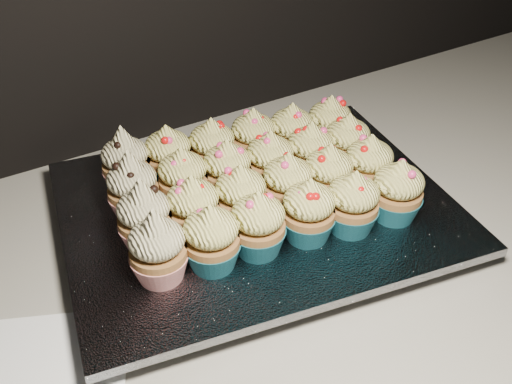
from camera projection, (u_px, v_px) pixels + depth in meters
worktop at (104, 309)px, 0.66m from camera, size 2.44×0.64×0.04m
baking_tray at (256, 216)px, 0.74m from camera, size 0.50×0.41×0.02m
foil_lining at (256, 206)px, 0.73m from camera, size 0.54×0.45×0.01m
cupcake_0 at (158, 249)px, 0.60m from camera, size 0.06×0.06×0.10m
cupcake_1 at (212, 239)px, 0.61m from camera, size 0.06×0.06×0.08m
cupcake_2 at (258, 225)px, 0.63m from camera, size 0.06×0.06×0.08m
cupcake_3 at (309, 212)px, 0.65m from camera, size 0.06×0.06×0.08m
cupcake_4 at (353, 203)px, 0.66m from camera, size 0.06×0.06×0.08m
cupcake_5 at (397, 192)px, 0.68m from camera, size 0.06×0.06×0.08m
cupcake_6 at (145, 217)px, 0.64m from camera, size 0.06×0.06×0.10m
cupcake_7 at (194, 209)px, 0.66m from camera, size 0.06×0.06×0.08m
cupcake_8 at (241, 197)px, 0.67m from camera, size 0.06×0.06×0.08m
cupcake_9 at (288, 184)px, 0.69m from camera, size 0.06×0.06×0.08m
cupcake_10 at (328, 175)px, 0.71m from camera, size 0.06×0.06×0.08m
cupcake_11 at (368, 166)px, 0.73m from camera, size 0.06×0.06×0.08m
cupcake_12 at (133, 188)px, 0.69m from camera, size 0.06×0.06×0.10m
cupcake_13 at (183, 179)px, 0.70m from camera, size 0.06×0.06×0.08m
cupcake_14 at (228, 171)px, 0.72m from camera, size 0.06×0.06×0.08m
cupcake_15 at (270, 162)px, 0.74m from camera, size 0.06×0.06×0.08m
cupcake_16 at (310, 152)px, 0.75m from camera, size 0.06×0.06×0.08m
cupcake_17 at (347, 144)px, 0.77m from camera, size 0.06×0.06×0.08m
cupcake_18 at (126, 162)px, 0.73m from camera, size 0.06×0.06×0.10m
cupcake_19 at (169, 156)px, 0.75m from camera, size 0.06×0.06×0.08m
cupcake_20 at (212, 148)px, 0.76m from camera, size 0.06×0.06×0.08m
cupcake_21 at (253, 138)px, 0.78m from camera, size 0.06×0.06×0.08m
cupcake_22 at (292, 133)px, 0.79m from camera, size 0.06×0.06×0.08m
cupcake_23 at (329, 125)px, 0.81m from camera, size 0.06×0.06×0.08m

